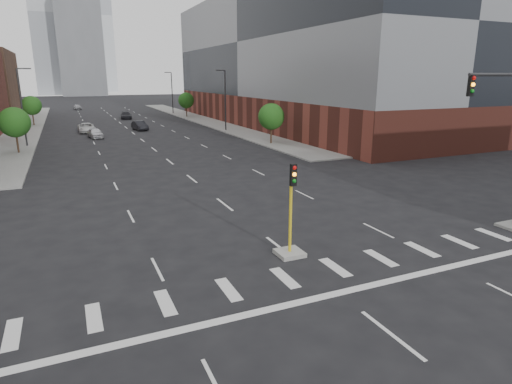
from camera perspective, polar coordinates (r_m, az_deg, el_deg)
ground at (r=14.17m, az=23.25°, el=-21.17°), size 400.00×400.00×0.00m
sidewalk_left_far at (r=82.01m, az=-28.21°, el=7.75°), size 5.00×92.00×0.15m
sidewalk_right_far at (r=85.23m, az=-7.50°, el=9.60°), size 5.00×92.00×0.15m
building_right_main at (r=77.65m, az=6.16°, el=17.19°), size 24.00×70.00×22.00m
tower_left at (r=228.98m, az=-25.12°, el=20.55°), size 22.00×22.00×70.00m
tower_right at (r=269.95m, az=-21.09°, el=20.98°), size 20.00×20.00×80.00m
tower_mid at (r=208.05m, az=-22.45°, el=17.89°), size 18.00×18.00×44.00m
median_traffic_signal at (r=19.97m, az=4.60°, el=-5.85°), size 1.20×1.20×4.40m
streetlight_right_a at (r=66.35m, az=-4.20°, el=12.42°), size 1.60×0.22×9.07m
streetlight_right_b at (r=99.98m, az=-11.18°, el=13.09°), size 1.60×0.22×9.07m
streetlight_left at (r=57.65m, az=-28.71°, el=10.24°), size 1.60×0.22×9.07m
tree_left_near at (r=52.84m, az=-29.51°, el=8.09°), size 3.20×3.20×4.85m
tree_left_far at (r=82.68m, az=-27.75°, el=10.17°), size 3.20×3.20×4.85m
tree_right_near at (r=52.87m, az=2.05°, el=10.01°), size 3.20×3.20×4.85m
tree_right_far at (r=90.48m, az=-9.30°, el=11.96°), size 3.20×3.20×4.85m
car_near_left at (r=62.58m, az=-20.66°, el=7.36°), size 2.20×4.18×1.36m
car_mid_right at (r=69.81m, az=-15.25°, el=8.54°), size 2.14×4.53×1.43m
car_far_left at (r=69.54m, az=-21.66°, el=7.96°), size 2.36×5.01×1.38m
car_deep_right at (r=89.33m, az=-16.92°, el=9.75°), size 2.63×5.18×1.44m
car_distant at (r=118.82m, az=-22.73°, el=10.41°), size 2.05×4.18×1.37m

